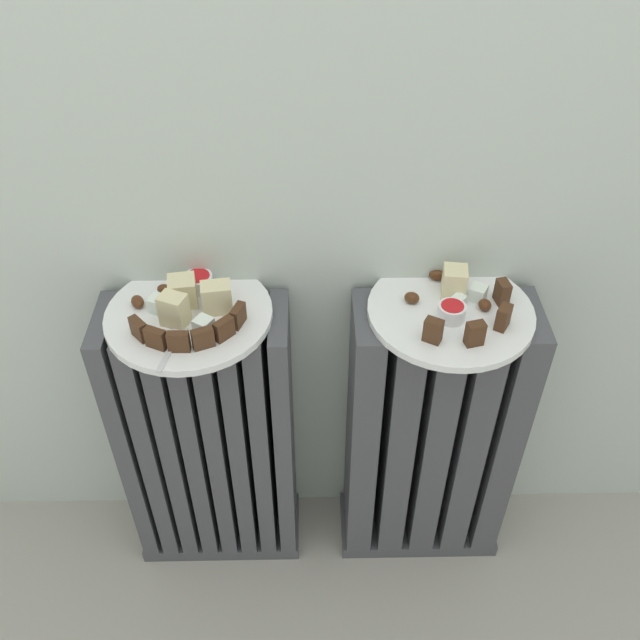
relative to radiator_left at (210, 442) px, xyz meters
The scene contains 31 objects.
radiator_left is the anchor object (origin of this frame).
radiator_right 0.41m from the radiator_left, ahead, with size 0.31×0.14×0.60m.
plate_left 0.31m from the radiator_left, 146.31° to the left, with size 0.26×0.26×0.01m, color white.
plate_right 0.51m from the radiator_left, ahead, with size 0.26×0.26×0.01m, color white.
dark_cake_slice_left_0 0.34m from the radiator_left, 138.09° to the right, with size 0.03×0.01×0.03m, color #472B19.
dark_cake_slice_left_1 0.34m from the radiator_left, 114.56° to the right, with size 0.03×0.01×0.03m, color #472B19.
dark_cake_slice_left_2 0.34m from the radiator_left, 91.02° to the right, with size 0.03×0.01×0.03m, color #472B19.
dark_cake_slice_left_3 0.34m from the radiator_left, 67.49° to the right, with size 0.03×0.01×0.03m, color #472B19.
dark_cake_slice_left_4 0.34m from the radiator_left, 43.95° to the right, with size 0.03×0.01×0.03m, color #472B19.
dark_cake_slice_left_5 0.34m from the radiator_left, 20.42° to the right, with size 0.03×0.01×0.03m, color #472B19.
marble_cake_slice_left_0 0.34m from the radiator_left, 120.37° to the right, with size 0.04×0.03×0.05m, color beige.
marble_cake_slice_left_1 0.34m from the radiator_left, 111.76° to the left, with size 0.04×0.04×0.05m, color beige.
marble_cake_slice_left_2 0.34m from the radiator_left, ahead, with size 0.05×0.03×0.05m, color beige.
turkish_delight_left_0 0.33m from the radiator_left, behind, with size 0.03×0.03×0.03m, color white.
turkish_delight_left_1 0.33m from the radiator_left, 57.46° to the right, with size 0.02×0.02×0.02m, color white.
medjool_date_left_0 0.33m from the radiator_left, 133.47° to the left, with size 0.02×0.02×0.02m, color #4C2814.
medjool_date_left_1 0.33m from the radiator_left, 48.15° to the left, with size 0.02×0.02×0.02m, color #4C2814.
medjool_date_left_2 0.33m from the radiator_left, 168.49° to the left, with size 0.03×0.02×0.02m, color #4C2814.
jam_bowl_left 0.33m from the radiator_left, 81.03° to the left, with size 0.05×0.05×0.02m.
dark_cake_slice_right_0 0.50m from the radiator_left, 11.00° to the right, with size 0.03×0.02×0.04m, color #472B19.
dark_cake_slice_right_1 0.55m from the radiator_left, 10.51° to the right, with size 0.03×0.02×0.04m, color #472B19.
dark_cake_slice_right_2 0.58m from the radiator_left, ahead, with size 0.03×0.02×0.04m, color #472B19.
dark_cake_slice_right_3 0.59m from the radiator_left, ahead, with size 0.03×0.02×0.04m, color #472B19.
marble_cake_slice_right_0 0.54m from the radiator_left, ahead, with size 0.04×0.04×0.05m, color beige.
turkish_delight_right_0 0.56m from the radiator_left, ahead, with size 0.02×0.02×0.02m, color white.
turkish_delight_right_1 0.53m from the radiator_left, ahead, with size 0.02×0.02×0.02m, color white.
medjool_date_right_0 0.52m from the radiator_left, 10.53° to the left, with size 0.03×0.02×0.02m, color #4C2814.
medjool_date_right_1 0.56m from the radiator_left, ahead, with size 0.02×0.02×0.02m, color #4C2814.
medjool_date_right_2 0.47m from the radiator_left, ahead, with size 0.02×0.02×0.02m, color #4C2814.
jam_bowl_right 0.52m from the radiator_left, ahead, with size 0.04×0.04×0.03m.
fork 0.33m from the radiator_left, 100.15° to the right, with size 0.03×0.09×0.00m.
Camera 1 is at (-0.01, -0.53, 1.31)m, focal length 38.98 mm.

